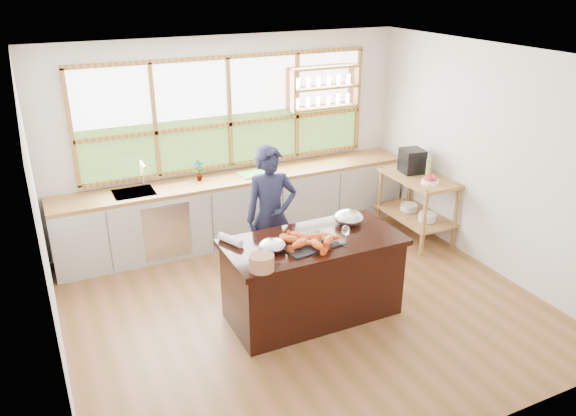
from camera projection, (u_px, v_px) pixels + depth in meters
ground_plane at (304, 305)px, 6.28m from camera, size 5.00×5.00×0.00m
room_shell at (286, 142)px, 6.03m from camera, size 5.02×4.52×2.71m
back_counter at (239, 207)px, 7.71m from camera, size 4.90×0.63×0.90m
right_shelf_unit at (418, 197)px, 7.65m from camera, size 0.62×1.10×0.90m
island at (313, 277)px, 5.94m from camera, size 1.85×0.90×0.90m
cook at (271, 216)px, 6.47m from camera, size 0.67×0.49×1.67m
potted_plant at (199, 170)px, 7.32m from camera, size 0.16×0.11×0.29m
cutting_board at (254, 173)px, 7.62m from camera, size 0.44×0.36×0.01m
espresso_machine at (412, 161)px, 7.63m from camera, size 0.33×0.34×0.32m
wine_bottle at (428, 169)px, 7.42m from camera, size 0.07×0.07×0.26m
fruit_bowl at (431, 180)px, 7.26m from camera, size 0.23×0.23×0.11m
slate_board at (308, 244)px, 5.64m from camera, size 0.60×0.47×0.02m
lobster_pile at (308, 241)px, 5.61m from camera, size 0.55×0.48×0.08m
mixing_bowl_left at (273, 245)px, 5.51m from camera, size 0.27×0.27×0.13m
mixing_bowl_right at (349, 218)px, 6.11m from camera, size 0.33×0.33×0.16m
wine_glass at (346, 231)px, 5.57m from camera, size 0.08×0.08×0.22m
wicker_basket at (262, 262)px, 5.15m from camera, size 0.24×0.24×0.15m
parchment_roll at (231, 240)px, 5.67m from camera, size 0.19×0.31×0.08m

